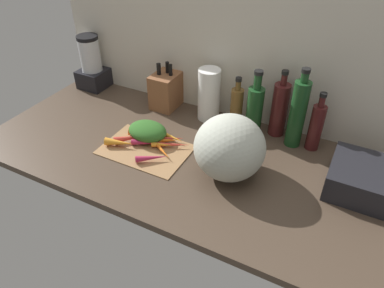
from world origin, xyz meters
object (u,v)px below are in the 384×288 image
carrot_8 (152,158)px  carrot_9 (152,133)px  bottle_4 (316,126)px  winter_squash (229,148)px  carrot_5 (171,145)px  paper_towel_roll (209,95)px  blender_appliance (92,65)px  dish_rack (362,179)px  bottle_0 (236,107)px  bottle_2 (279,109)px  cutting_board (146,149)px  bottle_1 (255,109)px  carrot_4 (160,148)px  carrot_6 (143,132)px  carrot_1 (143,143)px  bottle_3 (298,113)px  carrot_2 (119,143)px  carrot_3 (169,136)px  carrot_11 (157,142)px  carrot_7 (130,138)px  carrot_10 (164,141)px  carrot_12 (167,139)px  carrot_0 (166,145)px  knife_block (167,90)px

carrot_8 → carrot_9: bearing=121.9°
bottle_4 → winter_squash: bearing=-128.1°
carrot_5 → paper_towel_roll: paper_towel_roll is taller
blender_appliance → dish_rack: blender_appliance is taller
bottle_0 → bottle_2: (18.43, 3.08, 2.49)cm
cutting_board → bottle_1: 49.95cm
carrot_9 → winter_squash: size_ratio=0.38×
carrot_4 → carrot_6: size_ratio=1.42×
carrot_9 → dish_rack: (85.59, 7.16, 2.83)cm
carrot_1 → bottle_3: (55.69, 31.65, 13.33)cm
carrot_4 → carrot_1: bearing=-177.2°
carrot_2 → carrot_1: bearing=29.9°
carrot_5 → carrot_8: (-2.42, -11.45, 0.18)cm
cutting_board → carrot_3: size_ratio=2.58×
carrot_9 → carrot_11: (5.23, -4.12, -0.30)cm
carrot_4 → carrot_7: carrot_7 is taller
blender_appliance → paper_towel_roll: bearing=-0.5°
carrot_6 → carrot_9: (4.08, 1.13, 0.07)cm
carrot_8 → carrot_10: 12.47cm
carrot_8 → carrot_12: carrot_8 is taller
paper_towel_roll → carrot_0: bearing=-100.0°
blender_appliance → carrot_8: bearing=-33.3°
carrot_10 → bottle_0: (21.57, 28.01, 7.84)cm
blender_appliance → dish_rack: size_ratio=1.15×
carrot_9 → knife_block: (-8.67, 27.86, 6.41)cm
carrot_5 → carrot_6: bearing=173.1°
carrot_0 → bottle_3: bottle_3 is taller
carrot_6 → carrot_12: carrot_6 is taller
carrot_11 → carrot_10: bearing=44.0°
cutting_board → carrot_9: carrot_9 is taller
bottle_4 → paper_towel_roll: bearing=178.3°
carrot_1 → carrot_6: (-4.37, 6.21, 0.26)cm
carrot_8 → carrot_11: 11.03cm
carrot_2 → carrot_11: size_ratio=0.87×
carrot_4 → carrot_5: size_ratio=1.13×
carrot_6 → blender_appliance: bearing=150.6°
winter_squash → bottle_0: bearing=107.3°
winter_squash → bottle_1: bottle_1 is taller
carrot_12 → dish_rack: size_ratio=0.58×
carrot_3 → carrot_10: (-0.47, -3.90, -0.06)cm
carrot_3 → bottle_4: (56.34, 23.46, 8.57)cm
carrot_12 → blender_appliance: size_ratio=0.50×
winter_squash → bottle_1: size_ratio=0.89×
blender_appliance → bottle_0: blender_appliance is taller
carrot_9 → blender_appliance: size_ratio=0.36×
blender_appliance → bottle_1: 92.37cm
blender_appliance → carrot_6: bearing=-29.4°
bottle_2 → carrot_10: bearing=-142.1°
carrot_1 → bottle_3: bearing=29.6°
carrot_11 → dish_rack: dish_rack is taller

